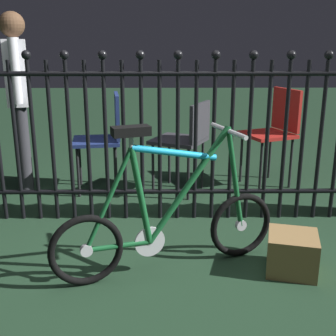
% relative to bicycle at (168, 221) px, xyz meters
% --- Properties ---
extents(ground_plane, '(20.00, 20.00, 0.00)m').
position_rel_bicycle_xyz_m(ground_plane, '(0.00, 0.02, -0.31)').
color(ground_plane, '#1C3521').
extents(iron_fence, '(4.59, 0.07, 1.29)m').
position_rel_bicycle_xyz_m(iron_fence, '(-0.08, 0.77, 0.35)').
color(iron_fence, black).
rests_on(iron_fence, ground).
extents(bicycle, '(1.30, 0.57, 0.87)m').
position_rel_bicycle_xyz_m(bicycle, '(0.00, 0.00, 0.00)').
color(bicycle, black).
rests_on(bicycle, ground).
extents(chair_charcoal, '(0.55, 0.55, 0.80)m').
position_rel_bicycle_xyz_m(chair_charcoal, '(0.17, 1.34, 0.20)').
color(chair_charcoal, black).
rests_on(chair_charcoal, ground).
extents(chair_red, '(0.52, 0.52, 0.88)m').
position_rel_bicycle_xyz_m(chair_red, '(0.99, 1.58, 0.24)').
color(chair_red, black).
rests_on(chair_red, ground).
extents(chair_navy, '(0.45, 0.45, 0.86)m').
position_rel_bicycle_xyz_m(chair_navy, '(-0.53, 1.43, 0.21)').
color(chair_navy, black).
rests_on(chair_navy, ground).
extents(person_visitor, '(0.26, 0.46, 1.53)m').
position_rel_bicycle_xyz_m(person_visitor, '(-1.25, 1.42, 0.59)').
color(person_visitor, '#2D2D33').
rests_on(person_visitor, ground).
extents(display_crate, '(0.34, 0.34, 0.23)m').
position_rel_bicycle_xyz_m(display_crate, '(0.72, -0.03, -0.19)').
color(display_crate, olive).
rests_on(display_crate, ground).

